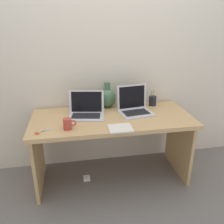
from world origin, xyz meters
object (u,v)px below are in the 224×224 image
at_px(green_vase, 107,97).
at_px(coffee_mug, 68,124).
at_px(laptop_right, 134,105).
at_px(pen_cup, 153,101).
at_px(power_brick, 87,178).
at_px(notebook_stack, 120,128).
at_px(scissors, 40,132).
at_px(laptop_left, 86,109).

bearing_deg(green_vase, coffee_mug, -130.89).
xyz_separation_m(laptop_right, pen_cup, (0.25, 0.16, -0.02)).
bearing_deg(laptop_right, power_brick, -170.28).
height_order(laptop_right, notebook_stack, laptop_right).
bearing_deg(coffee_mug, green_vase, 49.11).
xyz_separation_m(coffee_mug, pen_cup, (0.92, 0.44, 0.00)).
bearing_deg(green_vase, scissors, -141.81).
bearing_deg(laptop_left, notebook_stack, -53.26).
bearing_deg(laptop_left, power_brick, -111.80).
xyz_separation_m(green_vase, coffee_mug, (-0.42, -0.49, -0.06)).
relative_size(laptop_left, coffee_mug, 3.34).
bearing_deg(coffee_mug, notebook_stack, -10.01).
height_order(coffee_mug, power_brick, coffee_mug).
xyz_separation_m(laptop_left, coffee_mug, (-0.18, -0.28, -0.01)).
xyz_separation_m(pen_cup, power_brick, (-0.77, -0.25, -0.74)).
height_order(laptop_right, scissors, laptop_right).
xyz_separation_m(scissors, power_brick, (0.38, 0.23, -0.69)).
bearing_deg(power_brick, pen_cup, 17.73).
distance_m(coffee_mug, scissors, 0.24).
xyz_separation_m(pen_cup, scissors, (-1.15, -0.47, -0.05)).
height_order(coffee_mug, pen_cup, pen_cup).
distance_m(notebook_stack, scissors, 0.68).
bearing_deg(laptop_right, scissors, -160.68).
bearing_deg(laptop_left, coffee_mug, -123.06).
distance_m(laptop_left, scissors, 0.52).
distance_m(green_vase, coffee_mug, 0.65).
distance_m(notebook_stack, coffee_mug, 0.45).
bearing_deg(scissors, notebook_stack, -4.30).
bearing_deg(pen_cup, coffee_mug, -154.16).
relative_size(coffee_mug, scissors, 0.82).
bearing_deg(scissors, pen_cup, 22.31).
xyz_separation_m(laptop_right, green_vase, (-0.24, 0.20, 0.03)).
relative_size(green_vase, coffee_mug, 2.40).
xyz_separation_m(laptop_left, scissors, (-0.41, -0.30, -0.06)).
distance_m(laptop_right, green_vase, 0.32).
height_order(green_vase, scissors, green_vase).
relative_size(scissors, power_brick, 1.95).
relative_size(green_vase, pen_cup, 1.55).
relative_size(green_vase, notebook_stack, 1.31).
height_order(green_vase, coffee_mug, green_vase).
bearing_deg(pen_cup, scissors, -157.69).
height_order(notebook_stack, pen_cup, pen_cup).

